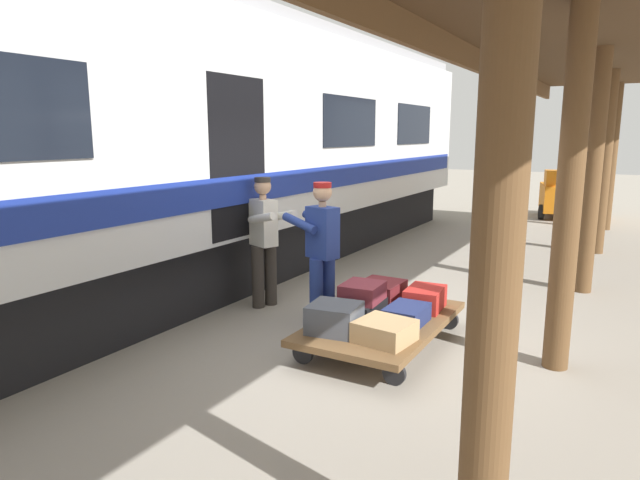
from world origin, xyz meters
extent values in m
plane|color=gray|center=(0.00, 0.00, 0.00)|extent=(60.00, 60.00, 0.00)
cylinder|color=brown|center=(-1.83, -9.14, 1.70)|extent=(0.24, 0.24, 3.40)
cylinder|color=brown|center=(-1.83, -6.09, 1.70)|extent=(0.24, 0.24, 3.40)
cylinder|color=brown|center=(-1.83, -3.05, 1.70)|extent=(0.24, 0.24, 3.40)
cylinder|color=brown|center=(-1.83, 0.00, 1.70)|extent=(0.24, 0.24, 3.40)
cylinder|color=brown|center=(-1.83, 3.05, 1.70)|extent=(0.24, 0.24, 3.40)
cube|color=brown|center=(-0.28, 0.00, 3.25)|extent=(0.08, 19.08, 0.30)
cube|color=silver|center=(3.49, 0.00, 2.35)|extent=(3.00, 17.98, 2.90)
cube|color=black|center=(3.49, 0.00, 0.45)|extent=(2.55, 17.08, 0.90)
cube|color=#99999E|center=(3.49, 0.00, 3.90)|extent=(2.76, 17.62, 0.20)
cube|color=navy|center=(1.98, 0.00, 1.55)|extent=(0.03, 17.62, 0.36)
cube|color=black|center=(1.98, -6.29, 2.45)|extent=(0.02, 1.98, 0.84)
cube|color=black|center=(1.98, -3.15, 2.45)|extent=(0.02, 1.98, 0.84)
cube|color=black|center=(2.04, 0.00, 1.95)|extent=(0.12, 1.10, 2.00)
cube|color=brown|center=(-0.13, 0.31, 0.25)|extent=(1.21, 2.11, 0.07)
cylinder|color=black|center=(-0.61, 1.15, 0.11)|extent=(0.22, 0.05, 0.22)
cylinder|color=black|center=(0.36, 1.15, 0.11)|extent=(0.22, 0.05, 0.22)
cylinder|color=black|center=(-0.61, -0.54, 0.11)|extent=(0.22, 0.05, 0.22)
cylinder|color=black|center=(0.36, -0.54, 0.11)|extent=(0.22, 0.05, 0.22)
cube|color=black|center=(0.15, 0.31, 0.37)|extent=(0.45, 0.55, 0.17)
cube|color=navy|center=(-0.40, 0.31, 0.38)|extent=(0.37, 0.52, 0.19)
cube|color=#4C515B|center=(0.15, 0.89, 0.43)|extent=(0.54, 0.52, 0.28)
cube|color=maroon|center=(0.15, -0.27, 0.41)|extent=(0.48, 0.54, 0.24)
cube|color=#AD231E|center=(-0.40, -0.27, 0.41)|extent=(0.42, 0.54, 0.24)
cube|color=tan|center=(-0.40, 0.89, 0.39)|extent=(0.55, 0.53, 0.20)
cube|color=maroon|center=(0.12, 0.29, 0.55)|extent=(0.43, 0.48, 0.20)
cylinder|color=navy|center=(0.73, -0.05, 0.41)|extent=(0.16, 0.16, 0.82)
cylinder|color=navy|center=(0.79, 0.14, 0.41)|extent=(0.16, 0.16, 0.82)
cube|color=navy|center=(0.76, 0.05, 1.12)|extent=(0.41, 0.31, 0.60)
cylinder|color=tan|center=(0.76, 0.05, 1.45)|extent=(0.09, 0.09, 0.06)
sphere|color=tan|center=(0.76, 0.05, 1.59)|extent=(0.22, 0.22, 0.22)
cylinder|color=#A51919|center=(0.76, 0.05, 1.67)|extent=(0.21, 0.21, 0.06)
cylinder|color=navy|center=(0.92, -0.17, 1.22)|extent=(0.54, 0.25, 0.21)
cylinder|color=navy|center=(1.02, 0.14, 1.22)|extent=(0.54, 0.25, 0.21)
cylinder|color=#332D28|center=(1.82, -0.12, 0.41)|extent=(0.16, 0.16, 0.82)
cylinder|color=#332D28|center=(1.75, -0.31, 0.41)|extent=(0.16, 0.16, 0.82)
cube|color=silver|center=(1.78, -0.21, 1.12)|extent=(0.42, 0.34, 0.60)
cylinder|color=tan|center=(1.78, -0.21, 1.45)|extent=(0.09, 0.09, 0.06)
sphere|color=tan|center=(1.78, -0.21, 1.59)|extent=(0.22, 0.22, 0.22)
cylinder|color=#332D28|center=(1.78, -0.21, 1.67)|extent=(0.21, 0.21, 0.06)
cylinder|color=silver|center=(1.64, 0.02, 1.22)|extent=(0.53, 0.29, 0.21)
cylinder|color=silver|center=(1.52, -0.28, 1.22)|extent=(0.53, 0.29, 0.21)
cube|color=orange|center=(-0.72, -10.66, 0.55)|extent=(1.44, 1.90, 0.70)
cube|color=orange|center=(-0.72, -10.31, 1.05)|extent=(1.03, 0.88, 0.50)
cylinder|color=black|center=(-1.17, -10.06, 0.20)|extent=(0.12, 0.40, 0.40)
cylinder|color=black|center=(-0.27, -10.06, 0.20)|extent=(0.12, 0.40, 0.40)
cylinder|color=black|center=(-1.17, -11.26, 0.20)|extent=(0.12, 0.40, 0.40)
cylinder|color=black|center=(-0.27, -11.26, 0.20)|extent=(0.12, 0.40, 0.40)
camera|label=1|loc=(-2.35, 5.58, 2.25)|focal=31.10mm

